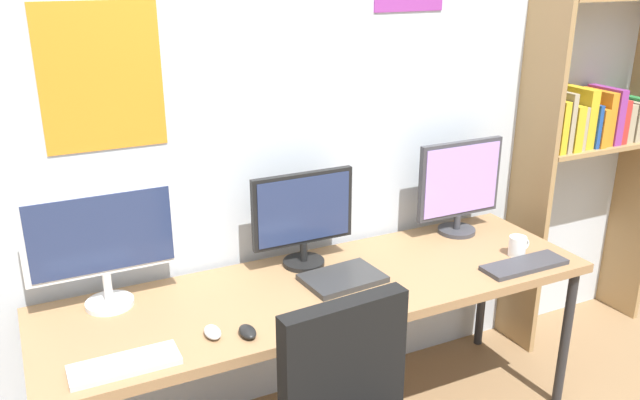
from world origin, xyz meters
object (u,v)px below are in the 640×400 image
keyboard_right (524,265)px  coffee_mug (518,246)px  monitor_left (102,240)px  mouse_left_side (248,332)px  mouse_right_side (213,332)px  bookshelf (598,91)px  keyboard_center (353,308)px  desk (325,296)px  keyboard_left (125,365)px  monitor_center (303,216)px  laptop_closed (343,278)px  monitor_right (460,185)px

keyboard_right → coffee_mug: (0.06, 0.11, 0.04)m
monitor_left → mouse_left_side: monitor_left is taller
mouse_right_side → bookshelf: bearing=10.4°
keyboard_right → mouse_left_side: 1.26m
bookshelf → keyboard_center: 1.83m
desk → mouse_left_side: 0.48m
keyboard_left → keyboard_center: size_ratio=1.06×
desk → monitor_center: monitor_center is taller
desk → keyboard_left: 0.87m
bookshelf → keyboard_center: bearing=-164.5°
monitor_center → mouse_left_side: 0.64m
desk → monitor_center: (0.00, 0.21, 0.28)m
bookshelf → laptop_closed: size_ratio=6.48×
monitor_right → keyboard_left: 1.73m
keyboard_left → coffee_mug: coffee_mug is taller
monitor_right → keyboard_left: size_ratio=1.30×
monitor_left → keyboard_left: bearing=-93.3°
monitor_center → monitor_right: size_ratio=1.00×
monitor_right → mouse_left_side: (-1.23, -0.44, -0.23)m
desk → mouse_right_side: 0.56m
monitor_right → keyboard_right: size_ratio=1.16×
laptop_closed → coffee_mug: bearing=-13.3°
monitor_right → keyboard_left: monitor_right is taller
keyboard_right → keyboard_left: bearing=180.0°
coffee_mug → monitor_center: bearing=159.5°
monitor_center → laptop_closed: size_ratio=1.41×
monitor_right → mouse_left_side: bearing=-160.5°
mouse_left_side → mouse_right_side: 0.12m
bookshelf → laptop_closed: (-1.59, -0.23, -0.60)m
bookshelf → keyboard_center: (-1.66, -0.46, -0.60)m
keyboard_center → mouse_left_side: (-0.42, 0.01, 0.01)m
monitor_left → keyboard_center: bearing=-28.5°
monitor_left → laptop_closed: bearing=-13.4°
keyboard_left → keyboard_right: 1.68m
keyboard_left → coffee_mug: 1.74m
bookshelf → keyboard_right: bearing=-150.8°
monitor_center → desk: bearing=-90.0°
bookshelf → mouse_right_side: bearing=-169.6°
laptop_closed → coffee_mug: 0.83m
monitor_center → laptop_closed: 0.31m
bookshelf → keyboard_right: (-0.82, -0.46, -0.60)m
keyboard_left → mouse_right_side: (0.31, 0.06, 0.01)m
monitor_left → monitor_center: size_ratio=1.23×
monitor_right → keyboard_right: bearing=-86.7°
monitor_left → keyboard_left: size_ratio=1.59×
desk → monitor_right: (0.81, 0.21, 0.29)m
monitor_center → keyboard_right: (0.84, -0.44, -0.22)m
monitor_right → desk: bearing=-165.4°
mouse_right_side → laptop_closed: size_ratio=0.30×
monitor_center → keyboard_right: 0.97m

